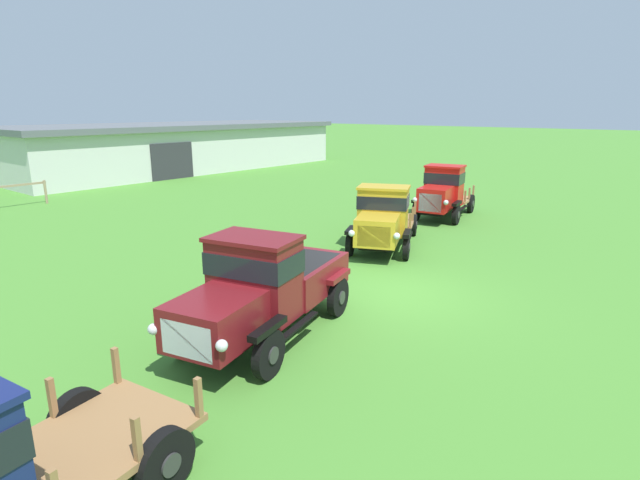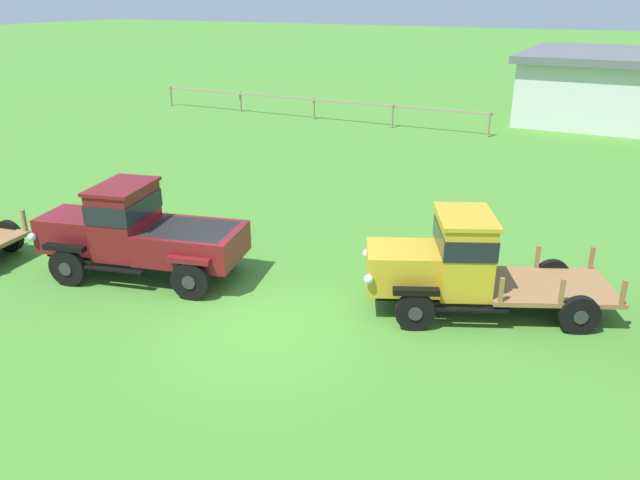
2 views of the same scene
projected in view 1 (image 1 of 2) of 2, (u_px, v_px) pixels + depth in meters
ground_plane at (397, 294)px, 12.80m from camera, size 240.00×240.00×0.00m
farm_shed at (177, 146)px, 39.08m from camera, size 26.02×10.43×3.50m
vintage_truck_second_in_line at (264, 286)px, 10.16m from camera, size 5.17×2.97×2.23m
vintage_truck_midrow_center at (382, 218)px, 16.53m from camera, size 5.37×3.65×2.15m
vintage_truck_far_side at (442, 192)px, 21.26m from camera, size 4.70×2.53×2.28m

